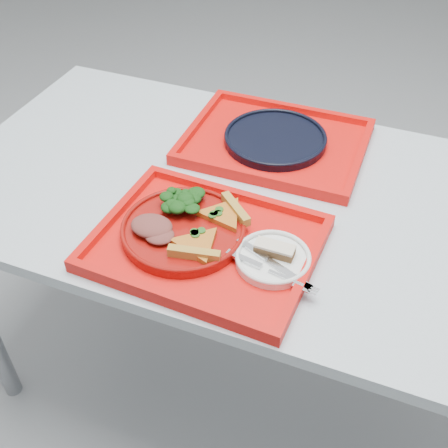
# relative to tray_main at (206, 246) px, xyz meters

# --- Properties ---
(ground) EXTENTS (10.00, 10.00, 0.00)m
(ground) POSITION_rel_tray_main_xyz_m (0.09, 0.21, -0.76)
(ground) COLOR gray
(ground) RESTS_ON ground
(table) EXTENTS (1.60, 0.80, 0.75)m
(table) POSITION_rel_tray_main_xyz_m (0.09, 0.21, -0.08)
(table) COLOR #A5AFB9
(table) RESTS_ON ground
(tray_main) EXTENTS (0.46, 0.37, 0.01)m
(tray_main) POSITION_rel_tray_main_xyz_m (0.00, 0.00, 0.00)
(tray_main) COLOR red
(tray_main) RESTS_ON table
(tray_far) EXTENTS (0.45, 0.36, 0.01)m
(tray_far) POSITION_rel_tray_main_xyz_m (0.02, 0.41, 0.00)
(tray_far) COLOR red
(tray_far) RESTS_ON table
(dinner_plate) EXTENTS (0.26, 0.26, 0.02)m
(dinner_plate) POSITION_rel_tray_main_xyz_m (-0.06, 0.01, 0.02)
(dinner_plate) COLOR maroon
(dinner_plate) RESTS_ON tray_main
(side_plate) EXTENTS (0.15, 0.15, 0.01)m
(side_plate) POSITION_rel_tray_main_xyz_m (0.14, 0.00, 0.01)
(side_plate) COLOR white
(side_plate) RESTS_ON tray_main
(navy_plate) EXTENTS (0.26, 0.26, 0.02)m
(navy_plate) POSITION_rel_tray_main_xyz_m (0.02, 0.41, 0.01)
(navy_plate) COLOR black
(navy_plate) RESTS_ON tray_far
(pizza_slice_a) EXTENTS (0.12, 0.14, 0.02)m
(pizza_slice_a) POSITION_rel_tray_main_xyz_m (-0.00, -0.03, 0.03)
(pizza_slice_a) COLOR gold
(pizza_slice_a) RESTS_ON dinner_plate
(pizza_slice_b) EXTENTS (0.15, 0.16, 0.02)m
(pizza_slice_b) POSITION_rel_tray_main_xyz_m (0.01, 0.07, 0.03)
(pizza_slice_b) COLOR gold
(pizza_slice_b) RESTS_ON dinner_plate
(salad_heap) EXTENTS (0.09, 0.08, 0.05)m
(salad_heap) POSITION_rel_tray_main_xyz_m (-0.09, 0.08, 0.05)
(salad_heap) COLOR black
(salad_heap) RESTS_ON dinner_plate
(meat_portion) EXTENTS (0.09, 0.07, 0.03)m
(meat_portion) POSITION_rel_tray_main_xyz_m (-0.11, -0.02, 0.04)
(meat_portion) COLOR brown
(meat_portion) RESTS_ON dinner_plate
(dessert_bar) EXTENTS (0.08, 0.03, 0.02)m
(dessert_bar) POSITION_rel_tray_main_xyz_m (0.14, 0.01, 0.03)
(dessert_bar) COLOR #4E321A
(dessert_bar) RESTS_ON side_plate
(knife) EXTENTS (0.18, 0.09, 0.01)m
(knife) POSITION_rel_tray_main_xyz_m (0.15, -0.02, 0.02)
(knife) COLOR silver
(knife) RESTS_ON side_plate
(fork) EXTENTS (0.19, 0.06, 0.01)m
(fork) POSITION_rel_tray_main_xyz_m (0.15, -0.04, 0.02)
(fork) COLOR silver
(fork) RESTS_ON side_plate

